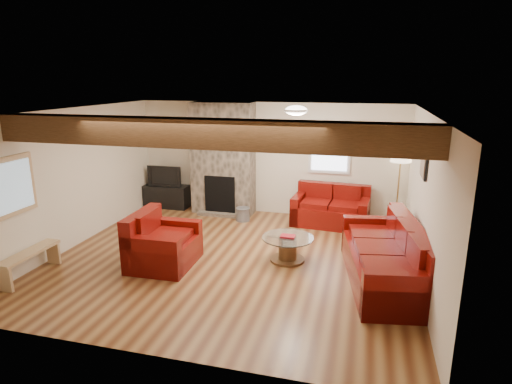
% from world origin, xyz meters
% --- Properties ---
extents(room, '(8.00, 8.00, 8.00)m').
position_xyz_m(room, '(0.00, 0.00, 1.25)').
color(room, '#5A2F17').
rests_on(room, ground).
extents(floor, '(6.00, 6.00, 0.00)m').
position_xyz_m(floor, '(0.00, 0.00, 0.00)').
color(floor, '#5A2F17').
rests_on(floor, ground).
extents(oak_beam, '(6.00, 0.36, 0.38)m').
position_xyz_m(oak_beam, '(0.00, -1.25, 2.31)').
color(oak_beam, '#352310').
rests_on(oak_beam, room).
extents(chimney_breast, '(1.40, 0.67, 2.50)m').
position_xyz_m(chimney_breast, '(-1.00, 2.49, 1.22)').
color(chimney_breast, '#3D382F').
rests_on(chimney_breast, floor).
extents(back_window, '(0.90, 0.08, 1.10)m').
position_xyz_m(back_window, '(1.35, 2.71, 1.55)').
color(back_window, silver).
rests_on(back_window, room).
extents(hatch_window, '(0.08, 1.00, 0.90)m').
position_xyz_m(hatch_window, '(-2.96, -1.50, 1.45)').
color(hatch_window, '#A58657').
rests_on(hatch_window, room).
extents(ceiling_dome, '(0.40, 0.40, 0.18)m').
position_xyz_m(ceiling_dome, '(0.90, 0.90, 2.44)').
color(ceiling_dome, silver).
rests_on(ceiling_dome, room).
extents(artwork_back, '(0.42, 0.06, 0.52)m').
position_xyz_m(artwork_back, '(0.15, 2.71, 1.70)').
color(artwork_back, black).
rests_on(artwork_back, room).
extents(artwork_right, '(0.06, 0.55, 0.42)m').
position_xyz_m(artwork_right, '(2.96, 0.30, 1.75)').
color(artwork_right, black).
rests_on(artwork_right, room).
extents(sofa_three, '(1.39, 2.53, 0.92)m').
position_xyz_m(sofa_three, '(2.48, -0.22, 0.46)').
color(sofa_three, '#460805').
rests_on(sofa_three, floor).
extents(loveseat, '(1.62, 1.01, 0.83)m').
position_xyz_m(loveseat, '(1.46, 2.23, 0.41)').
color(loveseat, '#460805').
rests_on(loveseat, floor).
extents(armchair_red, '(0.99, 1.12, 0.89)m').
position_xyz_m(armchair_red, '(-1.02, -0.50, 0.44)').
color(armchair_red, '#460805').
rests_on(armchair_red, floor).
extents(coffee_table, '(0.87, 0.87, 0.45)m').
position_xyz_m(coffee_table, '(0.93, 0.17, 0.21)').
color(coffee_table, '#4A2F18').
rests_on(coffee_table, floor).
extents(tv_cabinet, '(1.06, 0.43, 0.53)m').
position_xyz_m(tv_cabinet, '(-2.45, 2.53, 0.27)').
color(tv_cabinet, black).
rests_on(tv_cabinet, floor).
extents(television, '(0.84, 0.11, 0.48)m').
position_xyz_m(television, '(-2.45, 2.53, 0.77)').
color(television, black).
rests_on(television, tv_cabinet).
extents(floor_lamp, '(0.42, 0.42, 1.66)m').
position_xyz_m(floor_lamp, '(2.80, 2.55, 1.42)').
color(floor_lamp, tan).
rests_on(floor_lamp, floor).
extents(pine_bench, '(0.26, 1.10, 0.41)m').
position_xyz_m(pine_bench, '(-2.83, -1.43, 0.21)').
color(pine_bench, '#A58657').
rests_on(pine_bench, floor).
extents(coal_bucket, '(0.31, 0.31, 0.30)m').
position_xyz_m(coal_bucket, '(-0.40, 2.02, 0.15)').
color(coal_bucket, slate).
rests_on(coal_bucket, floor).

